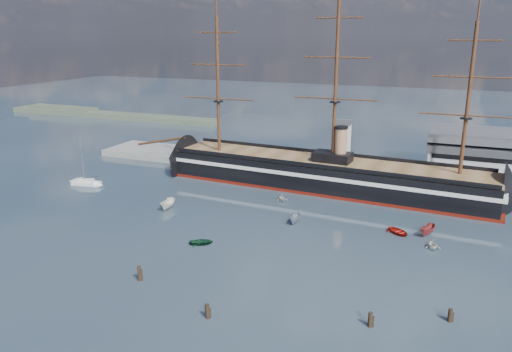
% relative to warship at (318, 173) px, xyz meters
% --- Properties ---
extents(ground, '(600.00, 600.00, 0.00)m').
position_rel_warship_xyz_m(ground, '(0.40, -20.00, -4.04)').
color(ground, '#1F303E').
rests_on(ground, ground).
extents(quay, '(180.00, 18.00, 2.00)m').
position_rel_warship_xyz_m(quay, '(10.40, 16.00, -4.04)').
color(quay, slate).
rests_on(quay, ground).
extents(quay_tower, '(5.00, 5.00, 15.00)m').
position_rel_warship_xyz_m(quay_tower, '(3.40, 13.00, 5.72)').
color(quay_tower, silver).
rests_on(quay_tower, ground).
extents(shoreline, '(120.00, 10.00, 4.00)m').
position_rel_warship_xyz_m(shoreline, '(-138.83, 75.00, -2.59)').
color(shoreline, '#3F4C38').
rests_on(shoreline, ground).
extents(warship, '(113.36, 21.88, 53.94)m').
position_rel_warship_xyz_m(warship, '(0.00, 0.00, 0.00)').
color(warship, black).
rests_on(warship, ground).
extents(sailboat, '(8.55, 3.73, 13.23)m').
position_rel_warship_xyz_m(sailboat, '(-60.75, -22.80, -3.20)').
color(sailboat, silver).
rests_on(sailboat, ground).
extents(motorboat_a, '(7.29, 3.31, 2.82)m').
position_rel_warship_xyz_m(motorboat_a, '(-28.86, -31.01, -4.04)').
color(motorboat_a, white).
rests_on(motorboat_a, ground).
extents(motorboat_b, '(2.43, 3.22, 1.40)m').
position_rel_warship_xyz_m(motorboat_b, '(-11.30, -46.47, -4.04)').
color(motorboat_b, '#113C25').
rests_on(motorboat_b, ground).
extents(motorboat_c, '(5.67, 2.18, 2.25)m').
position_rel_warship_xyz_m(motorboat_c, '(2.53, -28.18, -4.04)').
color(motorboat_c, gray).
rests_on(motorboat_c, ground).
extents(motorboat_d, '(5.42, 4.91, 1.88)m').
position_rel_warship_xyz_m(motorboat_d, '(-5.38, -14.63, -4.04)').
color(motorboat_d, beige).
rests_on(motorboat_d, ground).
extents(motorboat_e, '(3.10, 3.35, 1.53)m').
position_rel_warship_xyz_m(motorboat_e, '(24.82, -25.75, -4.04)').
color(motorboat_e, maroon).
rests_on(motorboat_e, ground).
extents(motorboat_f, '(6.84, 4.26, 2.57)m').
position_rel_warship_xyz_m(motorboat_f, '(30.57, -24.02, -4.04)').
color(motorboat_f, maroon).
rests_on(motorboat_f, ground).
extents(motorboat_g, '(6.15, 4.13, 2.08)m').
position_rel_warship_xyz_m(motorboat_g, '(32.03, -30.98, -4.04)').
color(motorboat_g, silver).
rests_on(motorboat_g, ground).
extents(piling_near_left, '(0.64, 0.64, 3.43)m').
position_rel_warship_xyz_m(piling_near_left, '(-13.84, -64.09, -4.04)').
color(piling_near_left, black).
rests_on(piling_near_left, ground).
extents(piling_near_mid, '(0.64, 0.64, 2.99)m').
position_rel_warship_xyz_m(piling_near_mid, '(2.53, -70.13, -4.04)').
color(piling_near_mid, black).
rests_on(piling_near_mid, ground).
extents(piling_near_right, '(0.64, 0.64, 3.04)m').
position_rel_warship_xyz_m(piling_near_right, '(25.42, -63.14, -4.04)').
color(piling_near_right, black).
rests_on(piling_near_right, ground).
extents(piling_far_right, '(0.64, 0.64, 2.82)m').
position_rel_warship_xyz_m(piling_far_right, '(36.09, -57.26, -4.04)').
color(piling_far_right, black).
rests_on(piling_far_right, ground).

